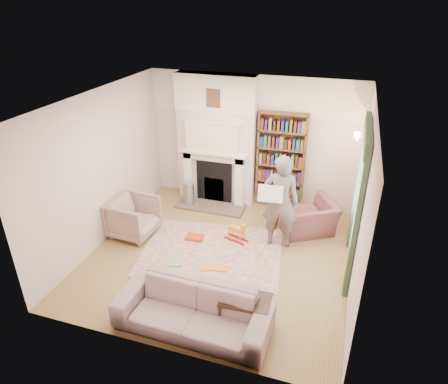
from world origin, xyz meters
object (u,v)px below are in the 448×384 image
(sofa, at_px, (193,310))
(rocking_horse, at_px, (236,232))
(man_reading, at_px, (280,202))
(bookcase, at_px, (281,157))
(armchair_left, at_px, (133,217))
(paraffin_heater, at_px, (189,194))
(armchair_reading, at_px, (307,217))
(coffee_table, at_px, (245,311))

(sofa, bearing_deg, rocking_horse, 92.51)
(man_reading, bearing_deg, sofa, 67.05)
(bookcase, relative_size, armchair_left, 2.23)
(sofa, bearing_deg, armchair_left, 137.71)
(rocking_horse, bearing_deg, armchair_left, -150.74)
(sofa, bearing_deg, paraffin_heater, 114.65)
(bookcase, distance_m, armchair_left, 3.25)
(armchair_reading, distance_m, rocking_horse, 1.43)
(armchair_reading, xyz_separation_m, coffee_table, (-0.50, -2.73, -0.10))
(man_reading, xyz_separation_m, coffee_table, (-0.05, -2.13, -0.67))
(armchair_left, xyz_separation_m, coffee_table, (2.67, -1.61, -0.15))
(bookcase, xyz_separation_m, sofa, (-0.45, -3.89, -0.86))
(armchair_left, bearing_deg, paraffin_heater, -17.93)
(armchair_reading, relative_size, rocking_horse, 2.22)
(armchair_left, xyz_separation_m, rocking_horse, (1.95, 0.39, -0.18))
(man_reading, relative_size, paraffin_heater, 3.26)
(coffee_table, bearing_deg, paraffin_heater, 122.52)
(rocking_horse, bearing_deg, man_reading, 27.93)
(paraffin_heater, bearing_deg, man_reading, -22.76)
(man_reading, height_order, rocking_horse, man_reading)
(rocking_horse, bearing_deg, coffee_table, -52.19)
(armchair_reading, bearing_deg, rocking_horse, 0.39)
(armchair_left, relative_size, rocking_horse, 1.83)
(bookcase, relative_size, rocking_horse, 4.07)
(paraffin_heater, bearing_deg, coffee_table, -55.29)
(man_reading, distance_m, paraffin_heater, 2.42)
(sofa, bearing_deg, man_reading, 74.75)
(bookcase, distance_m, sofa, 4.00)
(armchair_reading, xyz_separation_m, man_reading, (-0.45, -0.60, 0.57))
(armchair_left, relative_size, man_reading, 0.46)
(sofa, distance_m, coffee_table, 0.74)
(bookcase, xyz_separation_m, armchair_reading, (0.73, -0.86, -0.85))
(sofa, distance_m, man_reading, 2.60)
(armchair_left, bearing_deg, coffee_table, -117.41)
(bookcase, bearing_deg, sofa, -96.65)
(coffee_table, height_order, rocking_horse, coffee_table)
(bookcase, bearing_deg, rocking_horse, -107.33)
(armchair_reading, distance_m, armchair_left, 3.37)
(rocking_horse, bearing_deg, bookcase, 90.74)
(man_reading, bearing_deg, paraffin_heater, -29.02)
(armchair_left, xyz_separation_m, sofa, (2.00, -1.91, -0.06))
(armchair_left, height_order, man_reading, man_reading)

